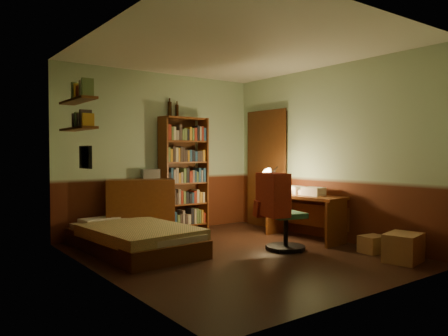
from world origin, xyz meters
TOP-DOWN VIEW (x-y plane):
  - floor at (0.00, 0.00)m, footprint 3.50×4.00m
  - ceiling at (0.00, 0.00)m, footprint 3.50×4.00m
  - wall_back at (0.00, 2.01)m, footprint 3.50×0.02m
  - wall_left at (-1.76, 0.00)m, footprint 0.02×4.00m
  - wall_right at (1.76, 0.00)m, footprint 0.02×4.00m
  - wall_front at (0.00, -2.01)m, footprint 3.50×0.02m
  - doorway at (1.72, 1.30)m, footprint 0.06×0.90m
  - door_trim at (1.69, 1.30)m, footprint 0.02×0.98m
  - bed at (-0.96, 0.97)m, footprint 1.15×2.04m
  - dresser at (-0.48, 1.76)m, footprint 1.13×0.86m
  - mini_stereo at (-0.24, 1.89)m, footprint 0.31×0.26m
  - bookshelf at (0.35, 1.85)m, footprint 0.84×0.36m
  - bottle_left at (0.15, 1.96)m, footprint 0.08×0.08m
  - bottle_right at (0.29, 1.96)m, footprint 0.07×0.07m
  - desk at (1.44, 0.16)m, footprint 0.63×1.28m
  - paper_stack at (1.28, 0.59)m, footprint 0.25×0.32m
  - desk_lamp at (1.26, 0.62)m, footprint 0.23×0.23m
  - office_chair at (0.70, -0.19)m, footprint 0.59×0.55m
  - red_jacket at (0.58, -0.03)m, footprint 0.36×0.52m
  - wall_shelf_lower at (-1.64, 1.10)m, footprint 0.20×0.90m
  - wall_shelf_upper at (-1.64, 1.10)m, footprint 0.20×0.90m
  - framed_picture at (-1.72, 0.60)m, footprint 0.04×0.32m
  - cardboard_box_a at (1.36, -1.50)m, footprint 0.52×0.45m
  - cardboard_box_b at (1.49, -0.99)m, footprint 0.34×0.29m

SIDE VIEW (x-z plane):
  - floor at x=0.00m, z-range -0.02..0.00m
  - cardboard_box_b at x=1.49m, z-range 0.00..0.22m
  - cardboard_box_a at x=1.36m, z-range 0.00..0.34m
  - bed at x=-0.96m, z-range 0.00..0.59m
  - desk at x=1.44m, z-range 0.00..0.66m
  - dresser at x=-0.48m, z-range 0.00..0.90m
  - office_chair at x=0.70m, z-range 0.00..1.02m
  - paper_stack at x=1.28m, z-range 0.66..0.79m
  - bookshelf at x=0.35m, z-range 0.00..1.89m
  - desk_lamp at x=1.26m, z-range 0.66..1.27m
  - mini_stereo at x=-0.24m, z-range 0.90..1.04m
  - doorway at x=1.72m, z-range 0.00..2.00m
  - door_trim at x=1.69m, z-range -0.04..2.04m
  - framed_picture at x=-1.72m, z-range 1.12..1.38m
  - wall_back at x=0.00m, z-range 0.00..2.60m
  - wall_left at x=-1.76m, z-range 0.00..2.60m
  - wall_right at x=1.76m, z-range 0.00..2.60m
  - wall_front at x=0.00m, z-range 0.00..2.60m
  - red_jacket at x=0.58m, z-range 1.02..1.59m
  - wall_shelf_lower at x=-1.64m, z-range 1.59..1.61m
  - wall_shelf_upper at x=-1.64m, z-range 1.94..1.96m
  - bottle_right at x=0.29m, z-range 1.89..2.10m
  - bottle_left at x=0.15m, z-range 1.89..2.14m
  - ceiling at x=0.00m, z-range 2.60..2.62m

